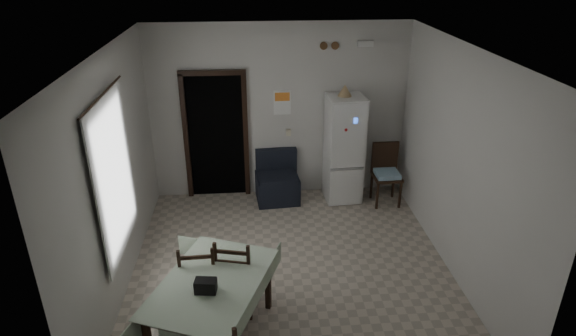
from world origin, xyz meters
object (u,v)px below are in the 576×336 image
(dining_table, at_px, (214,311))
(corner_chair, at_px, (387,175))
(navy_seat, at_px, (277,178))
(fridge, at_px, (344,149))
(dining_chair_far_left, at_px, (199,276))
(dining_chair_far_right, at_px, (237,272))

(dining_table, bearing_deg, corner_chair, 68.76)
(navy_seat, distance_m, dining_table, 3.26)
(fridge, distance_m, corner_chair, 0.83)
(fridge, height_order, dining_chair_far_left, fridge)
(navy_seat, height_order, dining_chair_far_left, dining_chair_far_left)
(navy_seat, height_order, dining_table, navy_seat)
(dining_chair_far_right, bearing_deg, dining_chair_far_left, 16.29)
(fridge, bearing_deg, dining_table, -125.83)
(dining_table, relative_size, dining_chair_far_right, 1.48)
(fridge, height_order, dining_table, fridge)
(dining_chair_far_left, bearing_deg, dining_table, 109.10)
(navy_seat, height_order, dining_chair_far_right, dining_chair_far_right)
(navy_seat, relative_size, corner_chair, 0.82)
(corner_chair, height_order, dining_chair_far_right, corner_chair)
(dining_table, height_order, dining_chair_far_right, dining_chair_far_right)
(dining_table, bearing_deg, dining_chair_far_right, 84.88)
(fridge, relative_size, dining_chair_far_right, 1.77)
(dining_table, xyz_separation_m, dining_chair_far_left, (-0.19, 0.48, 0.10))
(fridge, xyz_separation_m, dining_chair_far_right, (-1.73, -2.64, -0.39))
(navy_seat, xyz_separation_m, dining_table, (-0.87, -3.14, -0.03))
(navy_seat, relative_size, dining_chair_far_left, 0.85)
(fridge, height_order, navy_seat, fridge)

